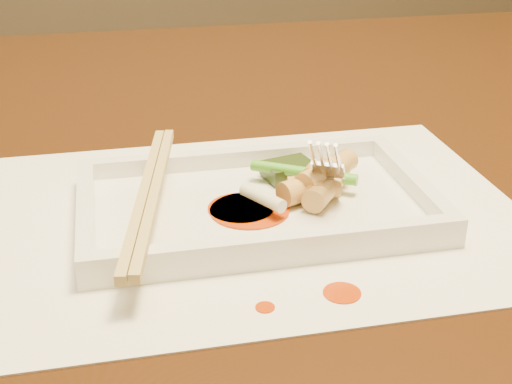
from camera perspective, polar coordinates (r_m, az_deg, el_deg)
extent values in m
cube|color=black|center=(0.69, -6.19, 2.84)|extent=(1.40, 0.90, 0.04)
cylinder|color=black|center=(1.37, 19.34, -3.60)|extent=(0.07, 0.07, 0.71)
cube|color=white|center=(0.54, 0.00, -1.80)|extent=(0.40, 0.30, 0.00)
cylinder|color=#BB3705|center=(0.45, 6.90, -8.01)|extent=(0.02, 0.02, 0.00)
cylinder|color=#BB3705|center=(0.43, 0.73, -9.21)|extent=(0.01, 0.01, 0.00)
cube|color=white|center=(0.53, 0.00, -1.35)|extent=(0.26, 0.16, 0.01)
cube|color=white|center=(0.60, -1.49, 2.80)|extent=(0.26, 0.01, 0.01)
cube|color=white|center=(0.47, 1.90, -4.25)|extent=(0.26, 0.01, 0.01)
cube|color=white|center=(0.52, -13.46, -1.55)|extent=(0.01, 0.14, 0.01)
cube|color=white|center=(0.57, 12.37, 0.88)|extent=(0.01, 0.14, 0.01)
cube|color=black|center=(0.57, 2.59, 1.82)|extent=(0.04, 0.04, 0.01)
cylinder|color=#EAEACC|center=(0.52, 0.54, -0.45)|extent=(0.03, 0.04, 0.01)
cylinder|color=#389317|center=(0.55, 3.82, 1.57)|extent=(0.08, 0.05, 0.01)
cube|color=tan|center=(0.52, -8.94, -0.09)|extent=(0.05, 0.23, 0.01)
cube|color=tan|center=(0.52, -8.06, -0.01)|extent=(0.05, 0.23, 0.01)
cylinder|color=#BB3705|center=(0.52, -0.51, -1.47)|extent=(0.06, 0.06, 0.00)
cylinder|color=#BB3705|center=(0.53, -1.19, -1.30)|extent=(0.05, 0.05, 0.00)
cylinder|color=#D8B665|center=(0.53, 5.41, 0.14)|extent=(0.04, 0.05, 0.02)
cylinder|color=#D8B665|center=(0.54, 4.63, 0.40)|extent=(0.04, 0.02, 0.02)
cylinder|color=#D8B665|center=(0.54, 5.36, 1.35)|extent=(0.05, 0.05, 0.02)
cylinder|color=#D8B665|center=(0.54, 4.91, 0.65)|extent=(0.03, 0.05, 0.02)
cylinder|color=#D8B665|center=(0.54, 4.11, 0.37)|extent=(0.05, 0.04, 0.02)
cylinder|color=#D8B665|center=(0.55, 5.98, 1.86)|extent=(0.05, 0.04, 0.02)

